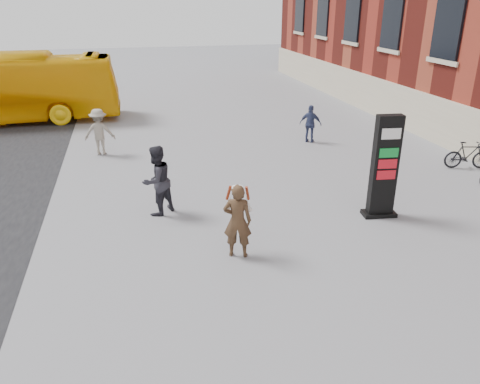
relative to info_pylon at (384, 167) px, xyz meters
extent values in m
plane|color=#9E9EA3|center=(-3.79, -1.94, -1.38)|extent=(100.00, 100.00, 0.00)
cube|color=beige|center=(5.65, 4.06, -0.48)|extent=(0.18, 44.00, 1.80)
cube|color=black|center=(0.00, 0.00, 0.00)|extent=(0.69, 0.35, 2.76)
cube|color=black|center=(0.00, 0.00, -1.32)|extent=(0.93, 0.54, 0.11)
cube|color=white|center=(0.00, 0.00, 0.94)|extent=(0.53, 0.37, 0.28)
cube|color=#0C6926|center=(0.00, 0.00, 0.44)|extent=(0.53, 0.37, 0.24)
cube|color=maroon|center=(0.00, 0.00, 0.15)|extent=(0.53, 0.37, 0.24)
cube|color=maroon|center=(0.00, 0.00, -0.15)|extent=(0.53, 0.37, 0.24)
imported|color=#3E2B18|center=(-4.20, -1.17, -0.51)|extent=(0.73, 0.58, 1.74)
cylinder|color=white|center=(-4.20, -1.17, 0.29)|extent=(0.24, 0.24, 0.06)
cone|color=white|center=(-3.93, -0.98, -0.19)|extent=(0.29, 0.25, 0.42)
cylinder|color=maroon|center=(-3.93, -0.98, 0.06)|extent=(0.17, 0.13, 0.36)
cone|color=white|center=(-4.33, -0.86, -0.19)|extent=(0.26, 0.29, 0.42)
cylinder|color=maroon|center=(-4.33, -0.86, 0.06)|extent=(0.13, 0.17, 0.36)
imported|color=#26252D|center=(-5.77, 1.53, -0.42)|extent=(1.18, 1.14, 1.91)
imported|color=gray|center=(-7.46, 7.31, -0.52)|extent=(1.17, 0.75, 1.71)
imported|color=navy|center=(0.73, 6.96, -0.62)|extent=(0.94, 0.79, 1.51)
imported|color=black|center=(4.81, 2.73, -0.91)|extent=(1.63, 0.83, 0.95)
camera|label=1|loc=(-6.33, -10.24, 4.09)|focal=35.00mm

